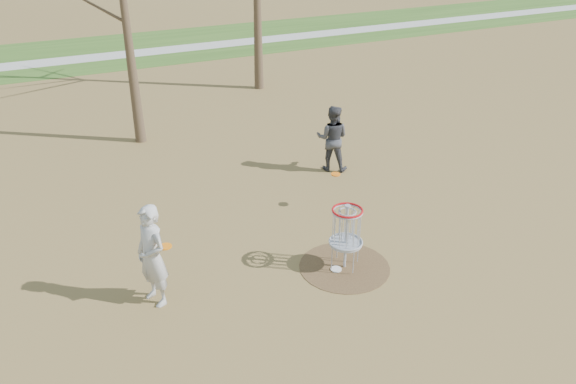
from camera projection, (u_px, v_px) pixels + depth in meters
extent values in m
plane|color=brown|center=(344.00, 267.00, 11.12)|extent=(160.00, 160.00, 0.00)
cube|color=#2D5119|center=(121.00, 50.00, 27.84)|extent=(160.00, 8.00, 0.01)
cube|color=#9E9E99|center=(125.00, 54.00, 27.04)|extent=(160.00, 1.50, 0.01)
cylinder|color=#47331E|center=(344.00, 267.00, 11.12)|extent=(1.80, 1.80, 0.01)
imported|color=#ABABAB|center=(152.00, 256.00, 9.74)|extent=(0.68, 0.82, 1.93)
imported|color=#3A3B40|center=(332.00, 138.00, 14.87)|extent=(1.10, 1.07, 1.78)
cylinder|color=silver|center=(336.00, 269.00, 11.02)|extent=(0.22, 0.22, 0.02)
cylinder|color=orange|center=(336.00, 174.00, 12.89)|extent=(0.22, 0.22, 0.03)
cylinder|color=orange|center=(165.00, 246.00, 9.54)|extent=(0.22, 0.22, 0.02)
cylinder|color=#9EA3AD|center=(346.00, 238.00, 10.82)|extent=(0.05, 0.05, 1.35)
cylinder|color=#9EA3AD|center=(346.00, 243.00, 10.87)|extent=(0.64, 0.64, 0.04)
torus|color=#9EA3AD|center=(347.00, 212.00, 10.56)|extent=(0.60, 0.60, 0.04)
torus|color=#AC0B0F|center=(347.00, 210.00, 10.54)|extent=(0.60, 0.60, 0.04)
cone|color=#382B1E|center=(125.00, 14.00, 15.39)|extent=(0.32, 0.32, 7.50)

